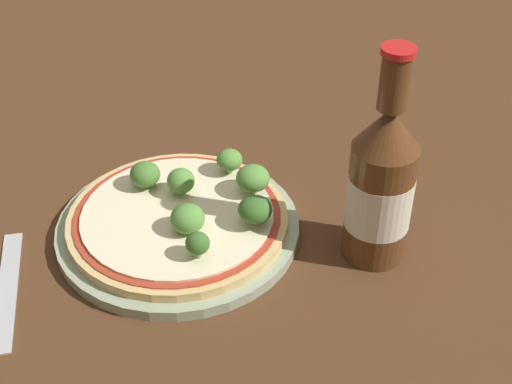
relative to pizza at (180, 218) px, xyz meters
The scene contains 12 objects.
ground_plane 0.03m from the pizza, 94.75° to the left, with size 3.00×3.00×0.00m, color #4C2D19.
plate 0.01m from the pizza, 67.00° to the left, with size 0.25×0.25×0.01m.
pizza is the anchor object (origin of this frame).
broccoli_floret_0 0.04m from the pizza, 66.99° to the left, with size 0.03×0.03×0.03m.
broccoli_floret_1 0.06m from the pizza, 104.65° to the left, with size 0.03×0.03×0.03m.
broccoli_floret_2 0.08m from the pizza, 40.47° to the right, with size 0.03×0.03×0.03m.
broccoli_floret_3 0.07m from the pizza, 97.12° to the right, with size 0.02×0.02×0.03m.
broccoli_floret_4 0.09m from the pizza, ahead, with size 0.04×0.04×0.03m.
broccoli_floret_5 0.09m from the pizza, 28.05° to the left, with size 0.03×0.03×0.03m.
broccoli_floret_6 0.04m from the pizza, 103.15° to the right, with size 0.03×0.03×0.03m.
beer_bottle 0.21m from the pizza, 35.41° to the right, with size 0.06×0.06×0.22m.
fork 0.18m from the pizza, behind, with size 0.06×0.16×0.00m.
Camera 1 is at (-0.18, -0.57, 0.48)m, focal length 50.00 mm.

